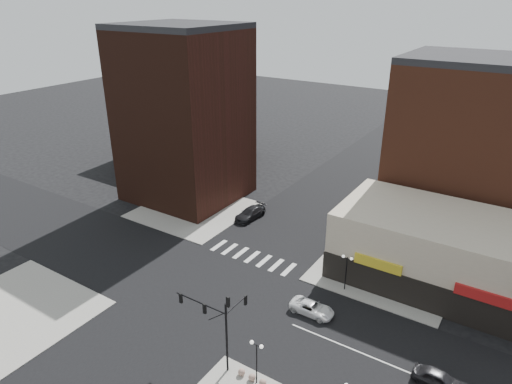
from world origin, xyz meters
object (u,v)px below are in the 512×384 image
Objects in this scene: dark_sedan_east at (440,380)px; street_lamp_ne at (347,264)px; white_suv at (312,308)px; traffic_signal at (219,318)px; street_lamp_se_a at (257,353)px; dark_sedan_north at (250,213)px.

street_lamp_ne is at bearing 57.87° from dark_sedan_east.
dark_sedan_east is (12.90, -2.77, 0.11)m from white_suv.
traffic_signal reaches higher than street_lamp_se_a.
street_lamp_se_a is at bearing 124.59° from dark_sedan_east.
white_suv is 1.04× the size of dark_sedan_east.
street_lamp_se_a is 30.20m from dark_sedan_north.
street_lamp_ne is 6.16m from white_suv.
street_lamp_se_a is at bearing -178.70° from white_suv.
dark_sedan_east is at bearing -102.05° from white_suv.
dark_sedan_north is (-29.74, 16.96, 0.04)m from dark_sedan_east.
traffic_signal is 18.61m from dark_sedan_east.
traffic_signal reaches higher than white_suv.
traffic_signal reaches higher than dark_sedan_east.
dark_sedan_north is at bearing 154.09° from street_lamp_ne.
traffic_signal is 1.87× the size of street_lamp_se_a.
white_suv is 22.03m from dark_sedan_north.
dark_sedan_north is (-16.85, 14.20, 0.15)m from white_suv.
street_lamp_ne is at bearing 73.25° from traffic_signal.
street_lamp_se_a reaches higher than dark_sedan_north.
street_lamp_se_a is at bearing -93.58° from street_lamp_ne.
street_lamp_ne is (1.00, 16.00, 0.00)m from street_lamp_se_a.
white_suv is at bearing -34.51° from dark_sedan_north.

